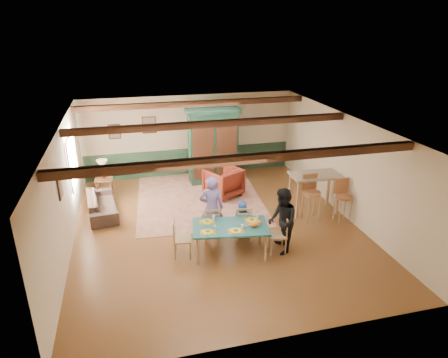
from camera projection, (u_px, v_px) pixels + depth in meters
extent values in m
plane|color=brown|center=(217.00, 227.00, 10.24)|extent=(8.00, 8.00, 0.00)
cube|color=beige|center=(189.00, 136.00, 13.34)|extent=(7.00, 0.02, 2.70)
cube|color=beige|center=(65.00, 192.00, 8.94)|extent=(0.02, 8.00, 2.70)
cube|color=beige|center=(345.00, 166.00, 10.53)|extent=(0.02, 8.00, 2.70)
cube|color=white|center=(216.00, 124.00, 9.24)|extent=(7.00, 8.00, 0.02)
cube|color=#1D3525|center=(190.00, 161.00, 13.66)|extent=(6.95, 0.03, 0.90)
cube|color=#32190D|center=(245.00, 159.00, 7.20)|extent=(6.95, 0.16, 0.16)
cube|color=#32190D|center=(212.00, 124.00, 9.63)|extent=(6.95, 0.16, 0.16)
cube|color=#32190D|center=(194.00, 104.00, 11.97)|extent=(6.95, 0.16, 0.16)
imported|color=#7060A5|center=(212.00, 208.00, 9.45)|extent=(0.64, 0.47, 1.60)
imported|color=black|center=(282.00, 221.00, 8.90)|extent=(0.69, 0.83, 1.53)
imported|color=#244892|center=(243.00, 219.00, 9.63)|extent=(0.50, 0.37, 0.93)
cube|color=beige|center=(199.00, 198.00, 11.90)|extent=(3.88, 4.50, 0.01)
cube|color=black|center=(213.00, 146.00, 12.75)|extent=(1.71, 0.71, 2.40)
imported|color=#541710|center=(223.00, 182.00, 11.94)|extent=(1.27, 1.28, 0.87)
imported|color=#372922|center=(102.00, 204.00, 10.88)|extent=(0.92, 1.90, 0.54)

